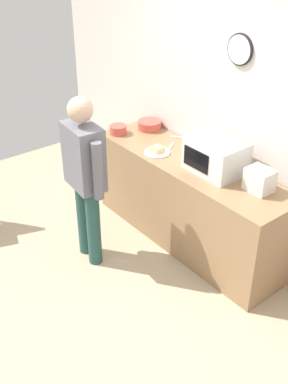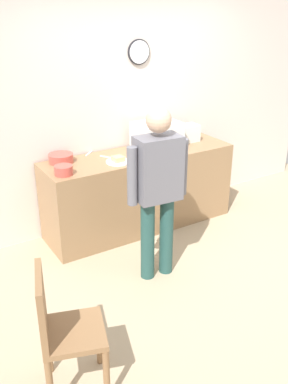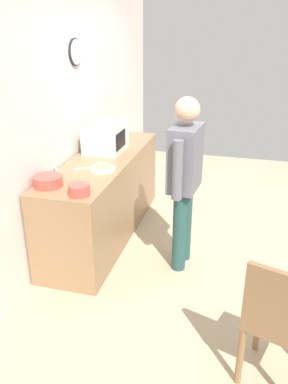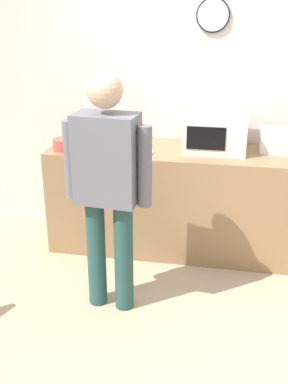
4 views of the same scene
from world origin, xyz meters
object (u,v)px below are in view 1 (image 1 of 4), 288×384
object	(u,v)px
microwave	(216,156)
cereal_bowl	(149,125)
salad_bowl	(118,130)
toaster	(260,180)
person_standing	(85,171)
spoon_utensil	(179,137)
sandwich_plate	(157,151)
fork_utensil	(171,146)

from	to	relation	value
microwave	cereal_bowl	distance (m)	1.12
salad_bowl	toaster	size ratio (longest dim) A/B	0.82
cereal_bowl	toaster	xyz separation A→B (m)	(1.58, -0.09, 0.05)
cereal_bowl	person_standing	world-z (taller)	person_standing
toaster	spoon_utensil	world-z (taller)	toaster
sandwich_plate	toaster	bearing A→B (deg)	11.37
microwave	salad_bowl	world-z (taller)	microwave
spoon_utensil	microwave	bearing A→B (deg)	-17.39
salad_bowl	sandwich_plate	bearing A→B (deg)	2.63
microwave	person_standing	world-z (taller)	person_standing
spoon_utensil	cereal_bowl	bearing A→B (deg)	-164.30
microwave	salad_bowl	xyz separation A→B (m)	(-1.21, -0.21, -0.10)
toaster	microwave	bearing A→B (deg)	-175.67
sandwich_plate	salad_bowl	xyz separation A→B (m)	(-0.61, -0.03, 0.03)
spoon_utensil	sandwich_plate	bearing A→B (deg)	-71.40
sandwich_plate	person_standing	world-z (taller)	person_standing
microwave	spoon_utensil	size ratio (longest dim) A/B	2.94
cereal_bowl	fork_utensil	world-z (taller)	cereal_bowl
spoon_utensil	person_standing	size ratio (longest dim) A/B	0.10
cereal_bowl	person_standing	size ratio (longest dim) A/B	0.15
fork_utensil	toaster	bearing A→B (deg)	0.70
salad_bowl	person_standing	size ratio (longest dim) A/B	0.11
toaster	person_standing	bearing A→B (deg)	-137.37
cereal_bowl	person_standing	distance (m)	1.21
microwave	salad_bowl	size ratio (longest dim) A/B	2.78
spoon_utensil	salad_bowl	bearing A→B (deg)	-137.05
fork_utensil	spoon_utensil	world-z (taller)	same
sandwich_plate	spoon_utensil	xyz separation A→B (m)	(-0.14, 0.41, -0.02)
salad_bowl	cereal_bowl	distance (m)	0.35
sandwich_plate	person_standing	distance (m)	0.81
cereal_bowl	sandwich_plate	bearing A→B (deg)	-31.60
cereal_bowl	fork_utensil	xyz separation A→B (m)	(0.48, -0.11, -0.04)
microwave	person_standing	distance (m)	1.18
salad_bowl	cereal_bowl	bearing A→B (deg)	72.20
toaster	fork_utensil	xyz separation A→B (m)	(-1.10, -0.01, -0.10)
toaster	person_standing	distance (m)	1.51
spoon_utensil	person_standing	xyz separation A→B (m)	(0.10, -1.22, 0.06)
sandwich_plate	spoon_utensil	bearing A→B (deg)	108.60
person_standing	cereal_bowl	bearing A→B (deg)	112.81
sandwich_plate	salad_bowl	distance (m)	0.61
toaster	fork_utensil	size ratio (longest dim) A/B	1.29
sandwich_plate	toaster	size ratio (longest dim) A/B	1.15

